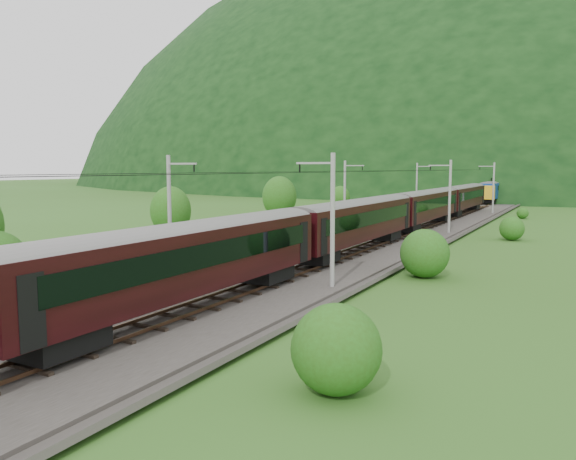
% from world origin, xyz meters
% --- Properties ---
extents(ground, '(600.00, 600.00, 0.00)m').
position_xyz_m(ground, '(0.00, 0.00, 0.00)').
color(ground, '#30541A').
rests_on(ground, ground).
extents(railbed, '(14.00, 220.00, 0.30)m').
position_xyz_m(railbed, '(0.00, 10.00, 0.15)').
color(railbed, '#38332D').
rests_on(railbed, ground).
extents(track_left, '(2.40, 220.00, 0.27)m').
position_xyz_m(track_left, '(-2.40, 10.00, 0.37)').
color(track_left, '#503422').
rests_on(track_left, railbed).
extents(track_right, '(2.40, 220.00, 0.27)m').
position_xyz_m(track_right, '(2.40, 10.00, 0.37)').
color(track_right, '#503422').
rests_on(track_right, railbed).
extents(catenary_left, '(2.54, 192.28, 8.00)m').
position_xyz_m(catenary_left, '(-6.12, 32.00, 4.50)').
color(catenary_left, gray).
rests_on(catenary_left, railbed).
extents(catenary_right, '(2.54, 192.28, 8.00)m').
position_xyz_m(catenary_right, '(6.12, 32.00, 4.50)').
color(catenary_right, gray).
rests_on(catenary_right, railbed).
extents(overhead_wires, '(4.83, 198.00, 0.03)m').
position_xyz_m(overhead_wires, '(0.00, 10.00, 7.10)').
color(overhead_wires, black).
rests_on(overhead_wires, ground).
extents(mountain_main, '(504.00, 360.00, 244.00)m').
position_xyz_m(mountain_main, '(0.00, 260.00, 0.00)').
color(mountain_main, black).
rests_on(mountain_main, ground).
extents(mountain_ridge, '(336.00, 280.00, 132.00)m').
position_xyz_m(mountain_ridge, '(-120.00, 300.00, 0.00)').
color(mountain_ridge, black).
rests_on(mountain_ridge, ground).
extents(train, '(2.98, 165.71, 5.18)m').
position_xyz_m(train, '(2.40, 13.40, 3.53)').
color(train, black).
rests_on(train, ground).
extents(hazard_post_near, '(0.14, 0.14, 1.31)m').
position_xyz_m(hazard_post_near, '(-0.09, 44.50, 0.96)').
color(hazard_post_near, red).
rests_on(hazard_post_near, railbed).
extents(hazard_post_far, '(0.14, 0.14, 1.29)m').
position_xyz_m(hazard_post_far, '(0.67, 44.81, 0.95)').
color(hazard_post_far, red).
rests_on(hazard_post_far, railbed).
extents(signal, '(0.22, 0.22, 2.01)m').
position_xyz_m(signal, '(-4.61, 31.46, 1.48)').
color(signal, black).
rests_on(signal, railbed).
extents(vegetation_left, '(11.44, 146.24, 6.74)m').
position_xyz_m(vegetation_left, '(-14.08, 6.38, 2.60)').
color(vegetation_left, '#2A5015').
rests_on(vegetation_left, ground).
extents(vegetation_right, '(5.74, 102.98, 2.98)m').
position_xyz_m(vegetation_right, '(11.53, -0.50, 1.30)').
color(vegetation_right, '#2A5015').
rests_on(vegetation_right, ground).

